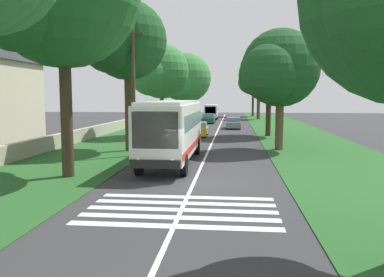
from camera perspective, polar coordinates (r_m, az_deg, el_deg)
name	(u,v)px	position (r m, az deg, el deg)	size (l,w,h in m)	color
ground	(193,184)	(18.49, 0.19, -6.48)	(160.00, 160.00, 0.00)	#333335
grass_verge_left	(115,143)	(34.67, -10.90, -0.65)	(120.00, 8.00, 0.04)	#235623
grass_verge_right	(312,146)	(33.81, 16.78, -0.97)	(120.00, 8.00, 0.04)	#235623
centre_line	(211,145)	(33.25, 2.76, -0.86)	(110.00, 0.16, 0.01)	silver
coach_bus	(173,127)	(23.97, -2.75, 1.59)	(11.16, 2.62, 3.73)	silver
zebra_crossing	(181,210)	(14.38, -1.53, -10.14)	(4.05, 6.80, 0.01)	silver
trailing_car_0	(198,130)	(40.16, 0.92, 1.29)	(4.30, 1.78, 1.43)	gold
trailing_car_1	(233,123)	(49.81, 5.93, 2.19)	(4.30, 1.78, 1.43)	gray
trailing_car_2	(209,119)	(59.37, 2.37, 2.84)	(4.30, 1.78, 1.43)	#145933
trailing_minibus_0	(211,110)	(68.91, 2.79, 4.02)	(6.00, 2.14, 2.53)	silver
roadside_tree_left_0	(125,43)	(29.76, -9.54, 13.29)	(7.05, 5.69, 10.79)	#4C3826
roadside_tree_left_1	(160,73)	(39.68, -4.62, 9.29)	(6.96, 5.50, 9.10)	brown
roadside_tree_left_4	(185,80)	(58.66, -1.03, 8.42)	(8.94, 7.23, 10.18)	brown
roadside_tree_right_0	(278,70)	(30.18, 12.17, 9.53)	(6.79, 5.78, 8.90)	brown
roadside_tree_right_1	(252,81)	(79.66, 8.58, 8.08)	(7.04, 5.86, 9.91)	#3D2D1E
roadside_tree_right_3	(258,84)	(70.29, 9.42, 7.70)	(5.72, 4.95, 8.68)	#4C3826
roadside_tree_right_4	(267,73)	(40.71, 10.67, 9.14)	(7.38, 5.97, 9.35)	#3D2D1E
utility_pole	(134,89)	(26.70, -8.35, 7.02)	(0.24, 1.40, 8.61)	#473828
roadside_wall	(96,131)	(40.40, -13.49, 1.04)	(70.00, 0.40, 1.09)	#B2A893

